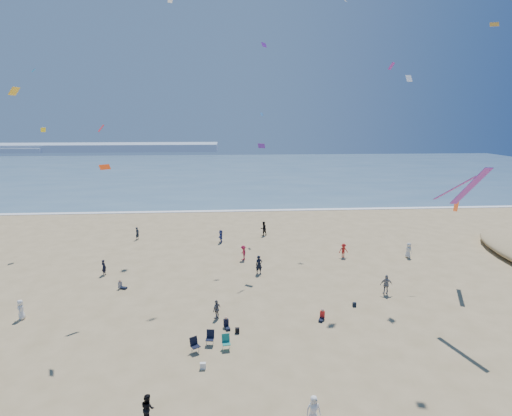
{
  "coord_description": "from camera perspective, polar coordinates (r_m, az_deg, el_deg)",
  "views": [
    {
      "loc": [
        0.18,
        -18.46,
        14.92
      ],
      "look_at": [
        2.0,
        8.0,
        8.89
      ],
      "focal_mm": 28.0,
      "sensor_mm": 36.0,
      "label": 1
    }
  ],
  "objects": [
    {
      "name": "chair_cluster",
      "position": [
        27.82,
        -6.51,
        -18.51
      ],
      "size": [
        2.75,
        1.55,
        1.0
      ],
      "color": "black",
      "rests_on": "ground"
    },
    {
      "name": "headland_near",
      "position": [
        209.5,
        -32.76,
        6.99
      ],
      "size": [
        40.0,
        14.0,
        2.0
      ],
      "primitive_type": "cube",
      "color": "#7A8EA8",
      "rests_on": "ground"
    },
    {
      "name": "white_tote",
      "position": [
        26.23,
        -7.59,
        -21.45
      ],
      "size": [
        0.35,
        0.2,
        0.4
      ],
      "primitive_type": "cube",
      "color": "white",
      "rests_on": "ground"
    },
    {
      "name": "standing_flyers",
      "position": [
        35.0,
        4.45,
        -10.96
      ],
      "size": [
        35.91,
        39.17,
        1.91
      ],
      "color": "silver",
      "rests_on": "ground"
    },
    {
      "name": "seated_group",
      "position": [
        27.68,
        -1.23,
        -18.78
      ],
      "size": [
        17.66,
        19.94,
        0.84
      ],
      "color": "white",
      "rests_on": "ground"
    },
    {
      "name": "ground",
      "position": [
        23.74,
        -3.89,
        -26.16
      ],
      "size": [
        220.0,
        220.0,
        0.0
      ],
      "primitive_type": "plane",
      "color": "tan",
      "rests_on": "ground"
    },
    {
      "name": "headland_far",
      "position": [
        198.29,
        -21.82,
        8.06
      ],
      "size": [
        110.0,
        20.0,
        3.2
      ],
      "primitive_type": "cube",
      "color": "#7A8EA8",
      "rests_on": "ground"
    },
    {
      "name": "surf_line",
      "position": [
        65.18,
        -3.99,
        -0.41
      ],
      "size": [
        220.0,
        1.2,
        0.08
      ],
      "primitive_type": "cube",
      "color": "white",
      "rests_on": "ground"
    },
    {
      "name": "ocean",
      "position": [
        114.44,
        -4.01,
        5.31
      ],
      "size": [
        220.0,
        100.0,
        0.06
      ],
      "primitive_type": "cube",
      "color": "#476B84",
      "rests_on": "ground"
    },
    {
      "name": "navy_bag",
      "position": [
        34.08,
        13.87,
        -13.23
      ],
      "size": [
        0.28,
        0.18,
        0.34
      ],
      "primitive_type": "cube",
      "color": "black",
      "rests_on": "ground"
    },
    {
      "name": "black_backpack",
      "position": [
        29.57,
        -2.69,
        -17.08
      ],
      "size": [
        0.3,
        0.22,
        0.38
      ],
      "primitive_type": "cube",
      "color": "black",
      "rests_on": "ground"
    },
    {
      "name": "kites_aloft",
      "position": [
        33.45,
        12.58,
        13.49
      ],
      "size": [
        48.57,
        41.34,
        28.96
      ],
      "color": "white",
      "rests_on": "ground"
    }
  ]
}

